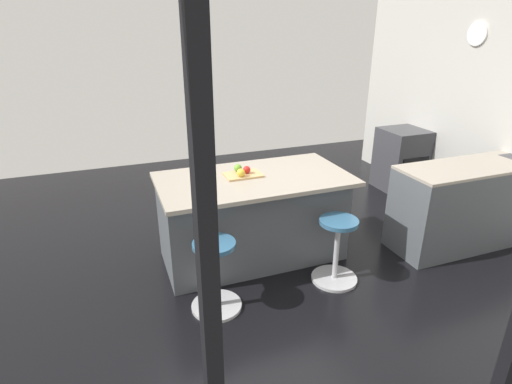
{
  "coord_description": "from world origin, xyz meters",
  "views": [
    {
      "loc": [
        1.52,
        3.44,
        2.31
      ],
      "look_at": [
        0.22,
        -0.01,
        0.78
      ],
      "focal_mm": 28.65,
      "sensor_mm": 36.0,
      "label": 1
    }
  ],
  "objects": [
    {
      "name": "apple_red",
      "position": [
        0.27,
        -0.13,
        0.98
      ],
      "size": [
        0.07,
        0.07,
        0.07
      ],
      "primitive_type": "sphere",
      "color": "red",
      "rests_on": "cutting_board"
    },
    {
      "name": "cutting_board",
      "position": [
        0.31,
        -0.13,
        0.93
      ],
      "size": [
        0.36,
        0.24,
        0.02
      ],
      "primitive_type": "cube",
      "color": "tan",
      "rests_on": "kitchen_island"
    },
    {
      "name": "stool_middle",
      "position": [
        0.81,
        0.58,
        0.31
      ],
      "size": [
        0.44,
        0.44,
        0.65
      ],
      "color": "#B7B7BC",
      "rests_on": "ground_plane"
    },
    {
      "name": "apple_yellow",
      "position": [
        0.35,
        -0.07,
        0.98
      ],
      "size": [
        0.08,
        0.08,
        0.08
      ],
      "primitive_type": "sphere",
      "color": "gold",
      "rests_on": "cutting_board"
    },
    {
      "name": "interior_partition_left",
      "position": [
        -2.86,
        -0.0,
        1.46
      ],
      "size": [
        0.15,
        5.09,
        2.93
      ],
      "color": "beige",
      "rests_on": "ground_plane"
    },
    {
      "name": "kitchen_island",
      "position": [
        0.22,
        -0.11,
        0.46
      ],
      "size": [
        1.87,
        1.01,
        0.92
      ],
      "color": "#4C5156",
      "rests_on": "ground_plane"
    },
    {
      "name": "oven_range",
      "position": [
        -2.51,
        -1.18,
        0.45
      ],
      "size": [
        0.6,
        0.61,
        0.9
      ],
      "color": "#38383D",
      "rests_on": "ground_plane"
    },
    {
      "name": "sink_cabinet",
      "position": [
        -2.51,
        0.43,
        0.47
      ],
      "size": [
        2.53,
        0.6,
        1.21
      ],
      "color": "#4C5156",
      "rests_on": "ground_plane"
    },
    {
      "name": "stool_by_window",
      "position": [
        -0.37,
        0.58,
        0.31
      ],
      "size": [
        0.44,
        0.44,
        0.65
      ],
      "color": "#B7B7BC",
      "rests_on": "ground_plane"
    },
    {
      "name": "apple_green",
      "position": [
        0.34,
        -0.21,
        0.98
      ],
      "size": [
        0.08,
        0.08,
        0.08
      ],
      "primitive_type": "sphere",
      "color": "#609E2D",
      "rests_on": "cutting_board"
    },
    {
      "name": "ground_plane",
      "position": [
        0.0,
        0.0,
        0.0
      ],
      "size": [
        7.43,
        7.43,
        0.0
      ],
      "primitive_type": "plane",
      "color": "black"
    }
  ]
}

